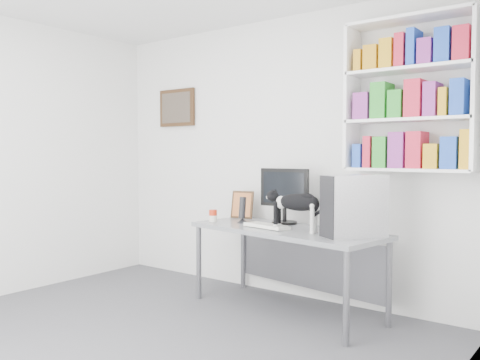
# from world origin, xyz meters

# --- Properties ---
(room) EXTENTS (4.01, 4.01, 2.70)m
(room) POSITION_xyz_m (0.00, 0.00, 1.35)
(room) COLOR #4C4C51
(room) RESTS_ON ground
(bookshelf) EXTENTS (1.03, 0.28, 1.24)m
(bookshelf) POSITION_xyz_m (1.40, 1.85, 1.85)
(bookshelf) COLOR white
(bookshelf) RESTS_ON room
(wall_art) EXTENTS (0.52, 0.04, 0.42)m
(wall_art) POSITION_xyz_m (-1.30, 1.97, 1.90)
(wall_art) COLOR #3F2714
(wall_art) RESTS_ON room
(desk) EXTENTS (1.84, 0.95, 0.73)m
(desk) POSITION_xyz_m (0.46, 1.49, 0.37)
(desk) COLOR gray
(desk) RESTS_ON room
(monitor) EXTENTS (0.50, 0.25, 0.52)m
(monitor) POSITION_xyz_m (0.30, 1.73, 0.99)
(monitor) COLOR black
(monitor) RESTS_ON desk
(keyboard) EXTENTS (0.45, 0.23, 0.03)m
(keyboard) POSITION_xyz_m (0.32, 1.41, 0.75)
(keyboard) COLOR white
(keyboard) RESTS_ON desk
(pc_tower) EXTENTS (0.44, 0.52, 0.48)m
(pc_tower) POSITION_xyz_m (1.13, 1.42, 0.98)
(pc_tower) COLOR silver
(pc_tower) RESTS_ON desk
(speaker) EXTENTS (0.13, 0.13, 0.25)m
(speaker) POSITION_xyz_m (-0.04, 1.54, 0.86)
(speaker) COLOR black
(speaker) RESTS_ON desk
(leaning_print) EXTENTS (0.24, 0.14, 0.28)m
(leaning_print) POSITION_xyz_m (-0.24, 1.81, 0.87)
(leaning_print) COLOR #3F2714
(leaning_print) RESTS_ON desk
(soup_can) EXTENTS (0.10, 0.10, 0.11)m
(soup_can) POSITION_xyz_m (-0.32, 1.45, 0.79)
(soup_can) COLOR red
(soup_can) RESTS_ON desk
(cat) EXTENTS (0.55, 0.20, 0.33)m
(cat) POSITION_xyz_m (0.65, 1.37, 0.90)
(cat) COLOR black
(cat) RESTS_ON desk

